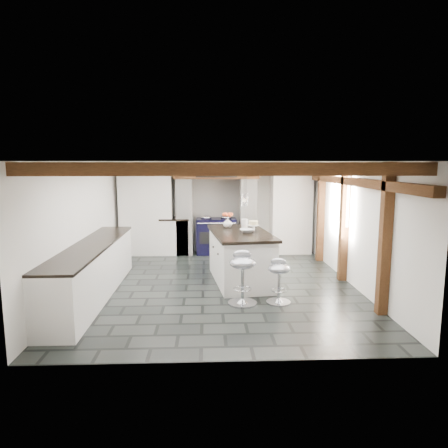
{
  "coord_description": "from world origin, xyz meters",
  "views": [
    {
      "loc": [
        -0.22,
        -7.33,
        2.27
      ],
      "look_at": [
        0.1,
        0.4,
        1.1
      ],
      "focal_mm": 32.0,
      "sensor_mm": 36.0,
      "label": 1
    }
  ],
  "objects_px": {
    "range_cooker": "(216,235)",
    "kitchen_island": "(240,256)",
    "bar_stool_far": "(243,271)",
    "bar_stool_near": "(279,276)"
  },
  "relations": [
    {
      "from": "range_cooker",
      "to": "kitchen_island",
      "type": "distance_m",
      "value": 2.52
    },
    {
      "from": "kitchen_island",
      "to": "bar_stool_near",
      "type": "bearing_deg",
      "value": -74.01
    },
    {
      "from": "range_cooker",
      "to": "bar_stool_far",
      "type": "bearing_deg",
      "value": -84.86
    },
    {
      "from": "kitchen_island",
      "to": "bar_stool_far",
      "type": "bearing_deg",
      "value": -100.16
    },
    {
      "from": "kitchen_island",
      "to": "bar_stool_far",
      "type": "xyz_separation_m",
      "value": [
        -0.07,
        -1.27,
        0.05
      ]
    },
    {
      "from": "range_cooker",
      "to": "bar_stool_far",
      "type": "relative_size",
      "value": 1.13
    },
    {
      "from": "range_cooker",
      "to": "bar_stool_near",
      "type": "distance_m",
      "value": 3.85
    },
    {
      "from": "range_cooker",
      "to": "bar_stool_far",
      "type": "distance_m",
      "value": 3.78
    },
    {
      "from": "kitchen_island",
      "to": "bar_stool_far",
      "type": "height_order",
      "value": "kitchen_island"
    },
    {
      "from": "bar_stool_far",
      "to": "range_cooker",
      "type": "bearing_deg",
      "value": 95.56
    }
  ]
}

